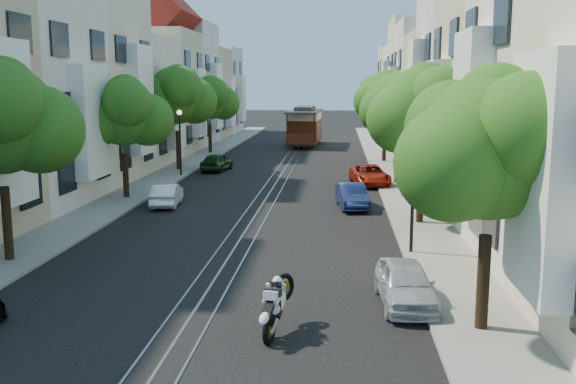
% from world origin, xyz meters
% --- Properties ---
extents(ground, '(200.00, 200.00, 0.00)m').
position_xyz_m(ground, '(0.00, 28.00, 0.00)').
color(ground, black).
rests_on(ground, ground).
extents(sidewalk_east, '(2.50, 80.00, 0.12)m').
position_xyz_m(sidewalk_east, '(7.25, 28.00, 0.06)').
color(sidewalk_east, gray).
rests_on(sidewalk_east, ground).
extents(sidewalk_west, '(2.50, 80.00, 0.12)m').
position_xyz_m(sidewalk_west, '(-7.25, 28.00, 0.06)').
color(sidewalk_west, gray).
rests_on(sidewalk_west, ground).
extents(rail_left, '(0.06, 80.00, 0.02)m').
position_xyz_m(rail_left, '(-0.55, 28.00, 0.01)').
color(rail_left, gray).
rests_on(rail_left, ground).
extents(rail_slot, '(0.06, 80.00, 0.02)m').
position_xyz_m(rail_slot, '(0.00, 28.00, 0.01)').
color(rail_slot, gray).
rests_on(rail_slot, ground).
extents(rail_right, '(0.06, 80.00, 0.02)m').
position_xyz_m(rail_right, '(0.55, 28.00, 0.01)').
color(rail_right, gray).
rests_on(rail_right, ground).
extents(lane_line, '(0.08, 80.00, 0.01)m').
position_xyz_m(lane_line, '(0.00, 28.00, 0.00)').
color(lane_line, tan).
rests_on(lane_line, ground).
extents(townhouses_east, '(7.75, 72.00, 12.00)m').
position_xyz_m(townhouses_east, '(11.87, 27.91, 5.18)').
color(townhouses_east, beige).
rests_on(townhouses_east, ground).
extents(townhouses_west, '(7.75, 72.00, 11.76)m').
position_xyz_m(townhouses_west, '(-11.87, 27.91, 5.08)').
color(townhouses_west, silver).
rests_on(townhouses_west, ground).
extents(tree_e_a, '(4.72, 3.87, 6.27)m').
position_xyz_m(tree_e_a, '(7.26, -3.02, 4.40)').
color(tree_e_a, black).
rests_on(tree_e_a, ground).
extents(tree_e_b, '(4.93, 4.08, 6.68)m').
position_xyz_m(tree_e_b, '(7.26, 8.98, 4.73)').
color(tree_e_b, black).
rests_on(tree_e_b, ground).
extents(tree_e_c, '(4.84, 3.99, 6.52)m').
position_xyz_m(tree_e_c, '(7.26, 19.98, 4.60)').
color(tree_e_c, black).
rests_on(tree_e_c, ground).
extents(tree_e_d, '(5.01, 4.16, 6.85)m').
position_xyz_m(tree_e_d, '(7.26, 30.98, 4.87)').
color(tree_e_d, black).
rests_on(tree_e_d, ground).
extents(tree_w_a, '(4.93, 4.08, 6.68)m').
position_xyz_m(tree_w_a, '(-7.14, 1.98, 4.73)').
color(tree_w_a, black).
rests_on(tree_w_a, ground).
extents(tree_w_b, '(4.72, 3.87, 6.27)m').
position_xyz_m(tree_w_b, '(-7.14, 13.98, 4.40)').
color(tree_w_b, black).
rests_on(tree_w_b, ground).
extents(tree_w_c, '(5.13, 4.28, 7.09)m').
position_xyz_m(tree_w_c, '(-7.14, 24.98, 5.07)').
color(tree_w_c, black).
rests_on(tree_w_c, ground).
extents(tree_w_d, '(4.84, 3.99, 6.52)m').
position_xyz_m(tree_w_d, '(-7.14, 35.98, 4.60)').
color(tree_w_d, black).
rests_on(tree_w_d, ground).
extents(lamp_east, '(0.32, 0.32, 4.16)m').
position_xyz_m(lamp_east, '(6.30, 4.00, 2.85)').
color(lamp_east, black).
rests_on(lamp_east, ground).
extents(lamp_west, '(0.32, 0.32, 4.16)m').
position_xyz_m(lamp_west, '(-6.30, 22.00, 2.85)').
color(lamp_west, black).
rests_on(lamp_west, ground).
extents(sportbike_rider, '(0.70, 1.96, 1.38)m').
position_xyz_m(sportbike_rider, '(2.28, -3.49, 0.78)').
color(sportbike_rider, black).
rests_on(sportbike_rider, ground).
extents(cable_car, '(3.20, 9.06, 3.44)m').
position_xyz_m(cable_car, '(0.50, 43.69, 2.04)').
color(cable_car, black).
rests_on(cable_car, ground).
extents(parked_car_e_near, '(1.62, 3.58, 1.19)m').
position_xyz_m(parked_car_e_near, '(5.57, -1.19, 0.60)').
color(parked_car_e_near, '#B4B8C1').
rests_on(parked_car_e_near, ground).
extents(parked_car_e_mid, '(1.67, 3.65, 1.16)m').
position_xyz_m(parked_car_e_mid, '(4.41, 12.47, 0.58)').
color(parked_car_e_mid, '#0D1744').
rests_on(parked_car_e_mid, ground).
extents(parked_car_e_far, '(2.49, 4.49, 1.19)m').
position_xyz_m(parked_car_e_far, '(5.60, 19.68, 0.59)').
color(parked_car_e_far, maroon).
rests_on(parked_car_e_far, ground).
extents(parked_car_w_mid, '(1.53, 3.47, 1.11)m').
position_xyz_m(parked_car_w_mid, '(-4.61, 12.32, 0.55)').
color(parked_car_w_mid, white).
rests_on(parked_car_w_mid, ground).
extents(parked_car_w_far, '(1.93, 3.79, 1.23)m').
position_xyz_m(parked_car_w_far, '(-4.56, 25.09, 0.62)').
color(parked_car_w_far, black).
rests_on(parked_car_w_far, ground).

